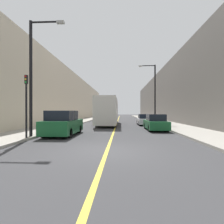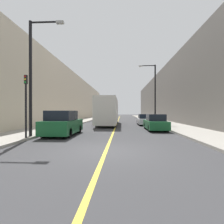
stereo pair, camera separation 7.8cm
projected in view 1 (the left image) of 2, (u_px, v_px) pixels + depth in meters
The scene contains 13 objects.
ground_plane at pixel (107, 151), 7.91m from camera, with size 200.00×200.00×0.00m, color #38383A.
sidewalk_left at pixel (87, 119), 38.23m from camera, with size 3.69×72.00×0.15m, color #9E998E.
sidewalk_right at pixel (150, 120), 37.51m from camera, with size 3.69×72.00×0.15m, color #9E998E.
building_row_left at pixel (69, 98), 38.41m from camera, with size 4.00×72.00×9.63m, color beige.
building_row_right at pixel (168, 96), 37.30m from camera, with size 4.00×72.00×10.42m, color #66605B.
road_center_line at pixel (118, 120), 37.87m from camera, with size 0.16×72.00×0.01m, color gold.
bus at pixel (108, 111), 23.59m from camera, with size 2.41×11.20×3.49m.
parked_suv_left at pixel (63, 124), 13.09m from camera, with size 2.01×4.46×1.86m.
car_right_near at pixel (156, 123), 16.65m from camera, with size 1.76×4.37×1.54m.
car_right_mid at pixel (145, 120), 23.14m from camera, with size 1.81×4.26×1.46m.
street_lamp_left at pixel (34, 71), 11.59m from camera, with size 2.37×0.24×7.67m.
street_lamp_right at pixel (154, 90), 24.23m from camera, with size 2.37×0.24×8.13m.
traffic_light at pixel (26, 104), 10.87m from camera, with size 0.16×0.18×3.92m.
Camera 1 is at (0.64, -7.88, 1.79)m, focal length 28.00 mm.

